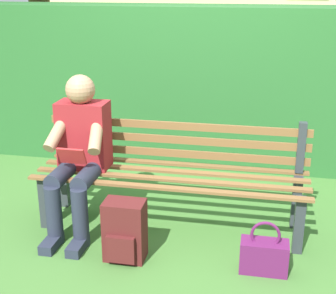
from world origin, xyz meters
TOP-DOWN VIEW (x-y plane):
  - ground at (0.00, 0.00)m, footprint 60.00×60.00m
  - park_bench at (0.00, -0.08)m, footprint 2.06×0.54m
  - person_seated at (0.68, 0.10)m, footprint 0.44×0.73m
  - hedge_backdrop at (-0.11, -1.55)m, footprint 5.33×0.70m
  - backpack at (0.22, 0.51)m, footprint 0.28×0.26m
  - handbag at (-0.72, 0.48)m, footprint 0.31×0.15m

SIDE VIEW (x-z plane):
  - ground at x=0.00m, z-range 0.00..0.00m
  - handbag at x=-0.72m, z-range -0.06..0.30m
  - backpack at x=0.22m, z-range 0.00..0.42m
  - park_bench at x=0.00m, z-range 0.02..0.86m
  - person_seated at x=0.68m, z-range 0.03..1.21m
  - hedge_backdrop at x=-0.11m, z-range 0.01..1.64m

